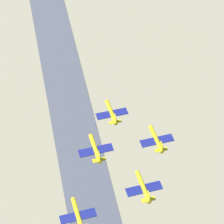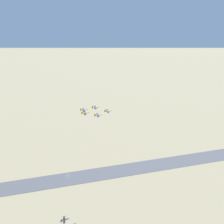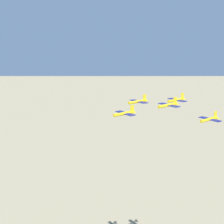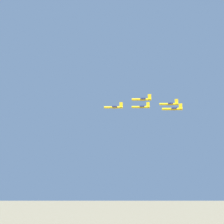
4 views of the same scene
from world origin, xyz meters
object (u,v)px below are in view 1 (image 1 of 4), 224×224
object	(u,v)px
jet_0	(112,113)
jet_1	(96,149)
jet_3	(78,215)
jet_4	(144,188)
jet_2	(157,140)

from	to	relation	value
jet_0	jet_1	xyz separation A→B (m)	(-13.92, -3.94, 2.35)
jet_3	jet_4	xyz separation A→B (m)	(10.60, -10.14, 4.26)
jet_3	jet_4	distance (m)	15.27
jet_0	jet_3	distance (m)	29.08
jet_2	jet_4	xyz separation A→B (m)	(-13.92, -3.94, 0.21)
jet_0	jet_4	size ratio (longest dim) A/B	1.00
jet_4	jet_1	bearing A→B (deg)	120.47
jet_2	jet_3	xyz separation A→B (m)	(-24.52, 6.19, -4.05)
jet_4	jet_2	bearing A→B (deg)	59.53
jet_1	jet_4	distance (m)	14.50
jet_1	jet_2	bearing A→B (deg)	-0.00
jet_0	jet_3	size ratio (longest dim) A/B	1.00
jet_4	jet_0	bearing A→B (deg)	90.00
jet_1	jet_3	xyz separation A→B (m)	(-13.92, -3.94, -5.27)
jet_0	jet_2	world-z (taller)	jet_2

